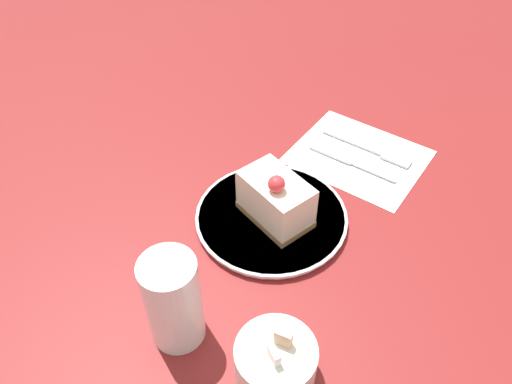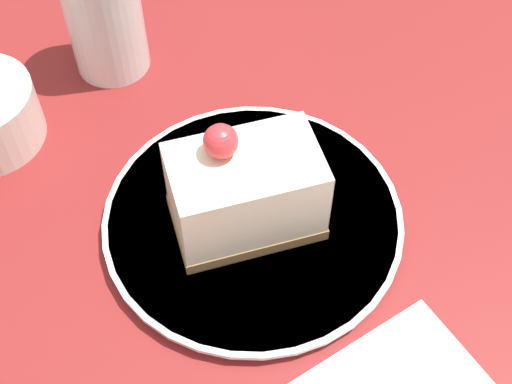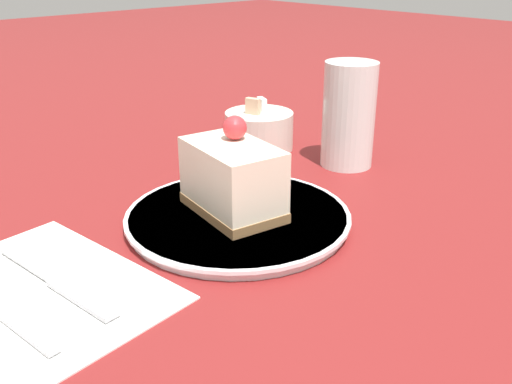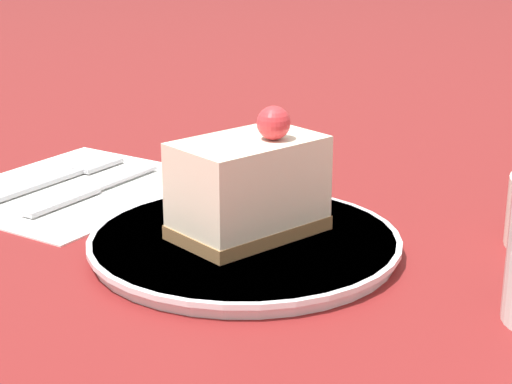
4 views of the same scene
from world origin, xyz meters
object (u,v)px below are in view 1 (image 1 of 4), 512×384
at_px(plate, 271,217).
at_px(fork, 373,150).
at_px(cake_slice, 276,199).
at_px(knife, 344,159).
at_px(sugar_bowl, 276,361).
at_px(drinking_glass, 173,301).

relative_size(plate, fork, 1.36).
bearing_deg(plate, cake_slice, 96.29).
height_order(knife, sugar_bowl, sugar_bowl).
height_order(knife, drinking_glass, drinking_glass).
height_order(cake_slice, fork, cake_slice).
bearing_deg(sugar_bowl, drinking_glass, -72.91).
height_order(fork, drinking_glass, drinking_glass).
relative_size(fork, drinking_glass, 1.26).
bearing_deg(knife, fork, 148.76).
height_order(fork, sugar_bowl, sugar_bowl).
xyz_separation_m(plate, drinking_glass, (0.22, 0.04, 0.06)).
distance_m(plate, fork, 0.24).
height_order(sugar_bowl, drinking_glass, drinking_glass).
xyz_separation_m(fork, sugar_bowl, (0.42, 0.13, 0.02)).
xyz_separation_m(plate, cake_slice, (-0.00, 0.01, 0.04)).
bearing_deg(drinking_glass, cake_slice, -172.40).
bearing_deg(fork, plate, -13.27).
distance_m(knife, drinking_glass, 0.41).
relative_size(cake_slice, sugar_bowl, 1.24).
relative_size(plate, cake_slice, 1.95).
relative_size(knife, sugar_bowl, 1.71).
bearing_deg(plate, fork, 173.33).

